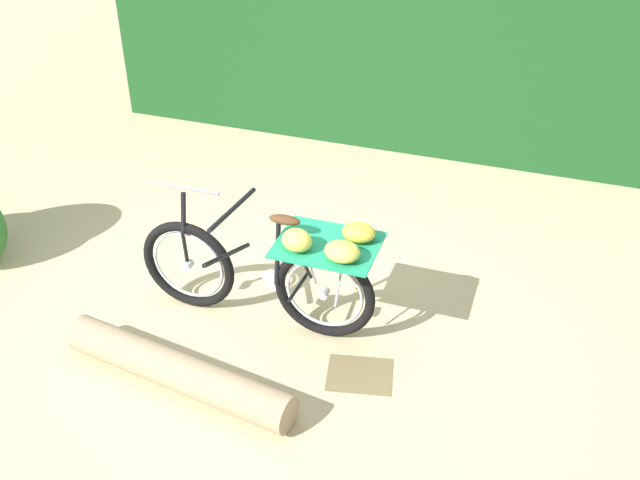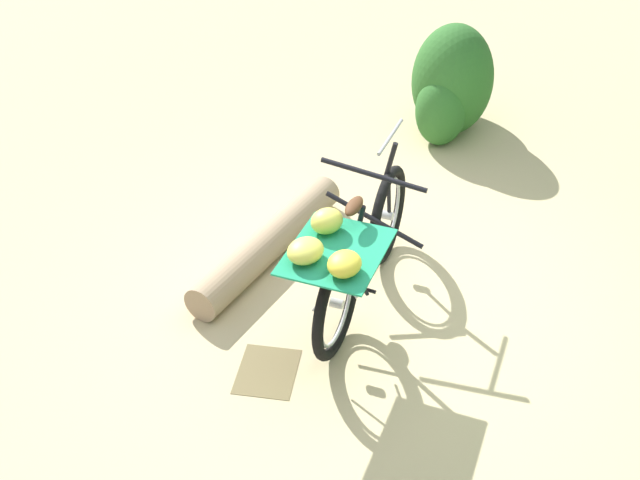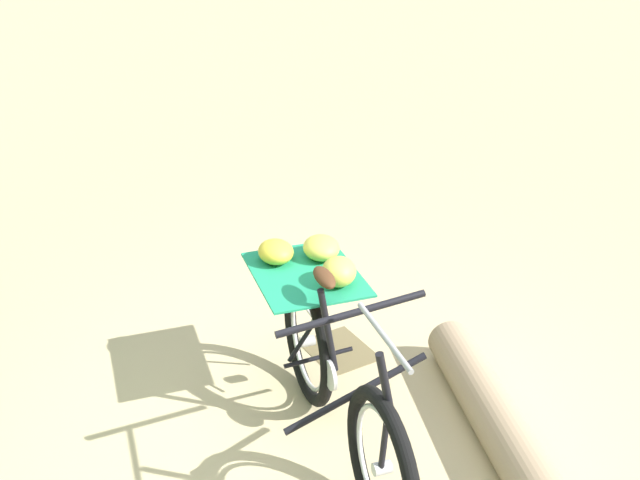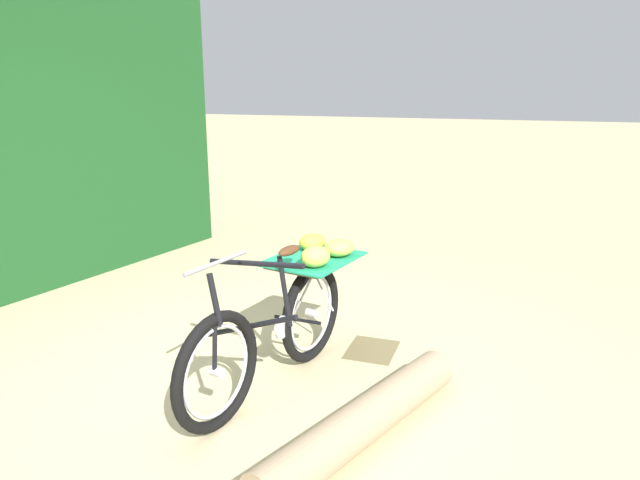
# 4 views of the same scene
# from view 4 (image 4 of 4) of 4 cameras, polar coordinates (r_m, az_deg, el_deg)

# --- Properties ---
(ground_plane) EXTENTS (60.00, 60.00, 0.00)m
(ground_plane) POSITION_cam_4_polar(r_m,az_deg,el_deg) (4.27, -7.98, -13.00)
(ground_plane) COLOR #C6B284
(bicycle) EXTENTS (1.80, 0.84, 1.03)m
(bicycle) POSITION_cam_4_polar(r_m,az_deg,el_deg) (3.99, -3.77, -7.40)
(bicycle) COLOR black
(bicycle) RESTS_ON ground_plane
(fallen_log) EXTENTS (1.66, 0.84, 0.25)m
(fallen_log) POSITION_cam_4_polar(r_m,az_deg,el_deg) (3.52, 4.16, -17.12)
(fallen_log) COLOR #9E8466
(fallen_log) RESTS_ON ground_plane
(leaf_litter_patch) EXTENTS (0.44, 0.36, 0.01)m
(leaf_litter_patch) POSITION_cam_4_polar(r_m,az_deg,el_deg) (4.64, 5.03, -10.52)
(leaf_litter_patch) COLOR olive
(leaf_litter_patch) RESTS_ON ground_plane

